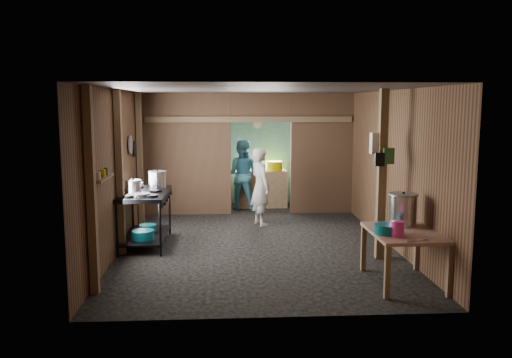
{
  "coord_description": "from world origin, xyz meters",
  "views": [
    {
      "loc": [
        -0.54,
        -9.09,
        2.37
      ],
      "look_at": [
        0.0,
        -0.2,
        1.1
      ],
      "focal_mm": 36.91,
      "sensor_mm": 36.0,
      "label": 1
    }
  ],
  "objects": [
    {
      "name": "bag_black",
      "position": [
        1.78,
        -1.38,
        1.55
      ],
      "size": [
        0.14,
        0.1,
        0.2
      ],
      "primitive_type": "cube",
      "color": "black",
      "rests_on": "post_free"
    },
    {
      "name": "floor",
      "position": [
        0.0,
        0.0,
        0.0
      ],
      "size": [
        4.5,
        7.0,
        0.0
      ],
      "primitive_type": "cube",
      "color": "black",
      "rests_on": "ground"
    },
    {
      "name": "back_counter",
      "position": [
        0.3,
        2.95,
        0.42
      ],
      "size": [
        1.2,
        0.5,
        0.85
      ],
      "primitive_type": "cube",
      "color": "#907351",
      "rests_on": "floor"
    },
    {
      "name": "cook",
      "position": [
        0.16,
        1.08,
        0.76
      ],
      "size": [
        0.55,
        0.65,
        1.53
      ],
      "primitive_type": "imported",
      "rotation": [
        0.0,
        0.0,
        1.96
      ],
      "color": "beige",
      "rests_on": "floor"
    },
    {
      "name": "post_right",
      "position": [
        2.18,
        -0.2,
        1.3
      ],
      "size": [
        0.1,
        0.12,
        2.6
      ],
      "primitive_type": "cube",
      "color": "#907351",
      "rests_on": "floor"
    },
    {
      "name": "stove_saucepan",
      "position": [
        -2.05,
        0.19,
        0.96
      ],
      "size": [
        0.16,
        0.16,
        0.09
      ],
      "primitive_type": "cylinder",
      "rotation": [
        0.0,
        0.0,
        0.18
      ],
      "color": "silver",
      "rests_on": "gas_range"
    },
    {
      "name": "partition_left",
      "position": [
        -1.32,
        2.2,
        1.3
      ],
      "size": [
        1.85,
        0.1,
        2.6
      ],
      "primitive_type": "cube",
      "color": "brown",
      "rests_on": "floor"
    },
    {
      "name": "wall_front",
      "position": [
        0.0,
        -3.5,
        1.3
      ],
      "size": [
        4.5,
        0.0,
        2.6
      ],
      "primitive_type": "cube",
      "color": "brown",
      "rests_on": "ground"
    },
    {
      "name": "jar_green",
      "position": [
        -2.15,
        -1.88,
        1.47
      ],
      "size": [
        0.06,
        0.06,
        0.1
      ],
      "primitive_type": "cylinder",
      "color": "#346C32",
      "rests_on": "wall_shelf"
    },
    {
      "name": "turquoise_panel",
      "position": [
        0.0,
        3.44,
        1.25
      ],
      "size": [
        4.4,
        0.06,
        2.5
      ],
      "primitive_type": "cube",
      "color": "#75C9C0",
      "rests_on": "wall_back"
    },
    {
      "name": "post_free",
      "position": [
        1.85,
        -1.3,
        1.3
      ],
      "size": [
        0.12,
        0.12,
        2.6
      ],
      "primitive_type": "cube",
      "color": "#907351",
      "rests_on": "floor"
    },
    {
      "name": "pan_lid_big",
      "position": [
        -2.21,
        0.4,
        1.65
      ],
      "size": [
        0.03,
        0.34,
        0.34
      ],
      "primitive_type": "cylinder",
      "rotation": [
        0.0,
        1.57,
        0.0
      ],
      "color": "gray",
      "rests_on": "wall_left"
    },
    {
      "name": "bag_white",
      "position": [
        1.8,
        -1.22,
        1.78
      ],
      "size": [
        0.22,
        0.15,
        0.32
      ],
      "primitive_type": "cube",
      "color": "white",
      "rests_on": "post_free"
    },
    {
      "name": "wall_shelf",
      "position": [
        -2.15,
        -2.1,
        1.4
      ],
      "size": [
        0.14,
        0.8,
        0.03
      ],
      "primitive_type": "cube",
      "color": "#907351",
      "rests_on": "wall_left"
    },
    {
      "name": "wall_back",
      "position": [
        0.0,
        3.5,
        1.3
      ],
      "size": [
        4.5,
        0.0,
        2.6
      ],
      "primitive_type": "cube",
      "color": "brown",
      "rests_on": "ground"
    },
    {
      "name": "bag_green",
      "position": [
        1.92,
        -1.36,
        1.6
      ],
      "size": [
        0.16,
        0.12,
        0.24
      ],
      "primitive_type": "cube",
      "color": "#346C32",
      "rests_on": "post_free"
    },
    {
      "name": "jar_yellow",
      "position": [
        -2.15,
        -2.1,
        1.47
      ],
      "size": [
        0.08,
        0.08,
        0.1
      ],
      "primitive_type": "cylinder",
      "color": "#C7BA00",
      "rests_on": "wall_shelf"
    },
    {
      "name": "blue_tub_front",
      "position": [
        -1.88,
        -0.62,
        0.25
      ],
      "size": [
        0.36,
        0.36,
        0.15
      ],
      "primitive_type": "cylinder",
      "color": "#0A6370",
      "rests_on": "gas_range"
    },
    {
      "name": "jar_white",
      "position": [
        -2.15,
        -2.35,
        1.47
      ],
      "size": [
        0.07,
        0.07,
        0.1
      ],
      "primitive_type": "cylinder",
      "color": "white",
      "rests_on": "wall_shelf"
    },
    {
      "name": "stove_pot_med",
      "position": [
        -2.05,
        -0.4,
        1.01
      ],
      "size": [
        0.36,
        0.36,
        0.24
      ],
      "primitive_type": null,
      "rotation": [
        0.0,
        0.0,
        0.43
      ],
      "color": "silver",
      "rests_on": "gas_range"
    },
    {
      "name": "gas_range",
      "position": [
        -1.88,
        -0.3,
        0.46
      ],
      "size": [
        0.8,
        1.55,
        0.91
      ],
      "primitive_type": null,
      "color": "black",
      "rests_on": "floor"
    },
    {
      "name": "pan_lid_small",
      "position": [
        -2.21,
        0.8,
        1.55
      ],
      "size": [
        0.03,
        0.3,
        0.3
      ],
      "primitive_type": "cylinder",
      "rotation": [
        0.0,
        1.57,
        0.0
      ],
      "color": "black",
      "rests_on": "wall_left"
    },
    {
      "name": "wall_right",
      "position": [
        2.25,
        0.0,
        1.3
      ],
      "size": [
        0.0,
        7.0,
        2.6
      ],
      "primitive_type": "cube",
      "color": "brown",
      "rests_on": "ground"
    },
    {
      "name": "post_left_a",
      "position": [
        -2.18,
        -2.6,
        1.3
      ],
      "size": [
        0.1,
        0.12,
        2.6
      ],
      "primitive_type": "cube",
      "color": "#907351",
      "rests_on": "floor"
    },
    {
      "name": "prep_table",
      "position": [
        1.83,
        -2.45,
        0.35
      ],
      "size": [
        0.87,
        1.2,
        0.71
      ],
      "primitive_type": null,
      "color": "tan",
      "rests_on": "floor"
    },
    {
      "name": "partition_right",
      "position": [
        1.57,
        2.2,
        1.3
      ],
      "size": [
        1.35,
        0.1,
        2.6
      ],
      "primitive_type": "cube",
      "color": "brown",
      "rests_on": "floor"
    },
    {
      "name": "pink_bucket",
      "position": [
        1.64,
        -2.72,
        0.81
      ],
      "size": [
        0.21,
        0.21,
        0.2
      ],
      "primitive_type": "cylinder",
      "rotation": [
        0.0,
        0.0,
        -0.38
      ],
      "color": "#EE35A3",
      "rests_on": "prep_table"
    },
    {
      "name": "worker_back",
      "position": [
        -0.15,
        2.69,
        0.79
      ],
      "size": [
        0.91,
        0.79,
        1.59
      ],
      "primitive_type": "imported",
      "rotation": [
        0.0,
        0.0,
        2.87
      ],
      "color": "teal",
      "rests_on": "floor"
    },
    {
      "name": "wall_clock",
      "position": [
        0.25,
        3.4,
        1.9
      ],
      "size": [
        0.2,
        0.03,
        0.2
      ],
      "primitive_type": "cylinder",
      "rotation": [
        1.57,
        0.0,
        0.0
      ],
      "color": "white",
      "rests_on": "wall_back"
    },
    {
      "name": "stock_pot",
      "position": [
        1.92,
        -2.1,
        0.92
      ],
      "size": [
        0.45,
        0.45,
        0.46
      ],
      "primitive_type": null,
      "rotation": [
        0.0,
        0.0,
        0.14
      ],
      "color": "silver",
      "rests_on": "prep_table"
    },
    {
      "name": "yellow_tub",
      "position": [
        0.61,
        2.95,
        0.96
      ],
      "size": [
        0.38,
        0.38,
        0.21
      ],
      "primitive_type": "cylinder",
      "color": "#C7BA00",
      "rests_on": "back_counter"
    },
    {
      "name": "wash_basin",
      "position": [
        1.56,
        -2.58,
        0.77
      ],
      "size": [
        0.36,
        0.36,
        0.12
      ],
      "primitive_type": "cylinder",
      "rotation": [
        0.0,
        0.0,
        0.07
      ],
      "color": "#0A6370",
      "rests_on": "prep_table"
    },
    {
      "name": "wall_left",
      "position": [
        -2.25,
        0.0,
        1.3
      ],
      "size": [
        0.0,
        7.0,
        2.6
      ],
      "primitive_type": "cube",
      "color": "brown",
      "rests_on": "ground"
    },
    {
      "name": "partition_header",
      "position": [
        0.25,
        2.2,
        2.3
      ],
      "size": [
        1.3,
        0.1,
        0.6
      ],
      "primitive_type": "cube",
      "color": "brown",
      "rests_on": "wall_back"
    },
    {
      "name": "frying_pan",
      "position": [
        -1.88,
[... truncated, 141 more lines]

